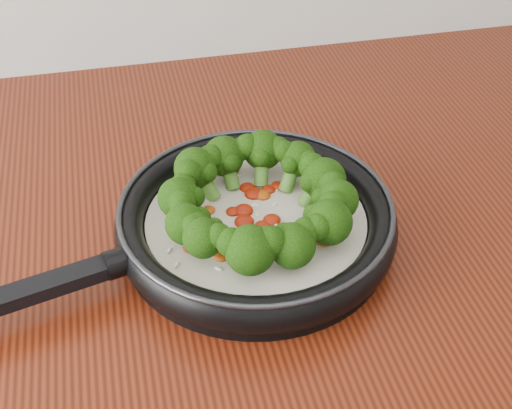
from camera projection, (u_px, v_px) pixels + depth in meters
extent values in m
cylinder|color=black|center=(256.00, 236.00, 0.76)|extent=(0.35, 0.35, 0.01)
torus|color=black|center=(256.00, 221.00, 0.74)|extent=(0.36, 0.36, 0.03)
torus|color=#2D2D33|center=(256.00, 206.00, 0.73)|extent=(0.35, 0.35, 0.01)
cube|color=black|center=(40.00, 288.00, 0.66)|extent=(0.17, 0.07, 0.01)
cylinder|color=black|center=(119.00, 262.00, 0.69)|extent=(0.03, 0.04, 0.03)
cylinder|color=beige|center=(256.00, 225.00, 0.75)|extent=(0.29, 0.29, 0.02)
ellipsoid|color=#991907|center=(262.00, 226.00, 0.73)|extent=(0.02, 0.02, 0.01)
ellipsoid|color=#991907|center=(191.00, 247.00, 0.70)|extent=(0.02, 0.02, 0.01)
ellipsoid|color=#B4430B|center=(222.00, 255.00, 0.69)|extent=(0.02, 0.02, 0.01)
ellipsoid|color=#991907|center=(244.00, 211.00, 0.75)|extent=(0.02, 0.02, 0.01)
ellipsoid|color=#991907|center=(272.00, 220.00, 0.74)|extent=(0.02, 0.02, 0.01)
ellipsoid|color=#B4430B|center=(320.00, 202.00, 0.76)|extent=(0.02, 0.02, 0.01)
ellipsoid|color=#991907|center=(277.00, 186.00, 0.78)|extent=(0.02, 0.02, 0.01)
ellipsoid|color=#991907|center=(269.00, 189.00, 0.78)|extent=(0.02, 0.02, 0.01)
ellipsoid|color=#B4430B|center=(263.00, 195.00, 0.77)|extent=(0.02, 0.02, 0.01)
ellipsoid|color=#991907|center=(233.00, 212.00, 0.75)|extent=(0.02, 0.02, 0.01)
ellipsoid|color=#991907|center=(219.00, 239.00, 0.71)|extent=(0.03, 0.03, 0.01)
ellipsoid|color=#B4430B|center=(324.00, 240.00, 0.71)|extent=(0.03, 0.03, 0.01)
ellipsoid|color=#991907|center=(247.00, 188.00, 0.78)|extent=(0.02, 0.02, 0.01)
ellipsoid|color=#991907|center=(254.00, 194.00, 0.77)|extent=(0.03, 0.03, 0.01)
ellipsoid|color=#B4430B|center=(209.00, 210.00, 0.75)|extent=(0.02, 0.02, 0.01)
ellipsoid|color=#991907|center=(281.00, 187.00, 0.78)|extent=(0.01, 0.01, 0.01)
ellipsoid|color=#991907|center=(244.00, 222.00, 0.73)|extent=(0.03, 0.03, 0.01)
ellipsoid|color=#B4430B|center=(188.00, 211.00, 0.75)|extent=(0.02, 0.02, 0.01)
ellipsoid|color=#991907|center=(231.00, 169.00, 0.81)|extent=(0.02, 0.02, 0.01)
ellipsoid|color=white|center=(187.00, 226.00, 0.73)|extent=(0.01, 0.01, 0.00)
ellipsoid|color=white|center=(206.00, 220.00, 0.74)|extent=(0.01, 0.01, 0.00)
ellipsoid|color=white|center=(174.00, 224.00, 0.73)|extent=(0.01, 0.00, 0.00)
ellipsoid|color=white|center=(269.00, 190.00, 0.78)|extent=(0.01, 0.01, 0.00)
ellipsoid|color=white|center=(272.00, 235.00, 0.72)|extent=(0.01, 0.01, 0.00)
ellipsoid|color=white|center=(235.00, 187.00, 0.78)|extent=(0.01, 0.01, 0.00)
ellipsoid|color=white|center=(275.00, 226.00, 0.73)|extent=(0.01, 0.01, 0.00)
ellipsoid|color=white|center=(261.00, 222.00, 0.74)|extent=(0.01, 0.01, 0.00)
ellipsoid|color=white|center=(253.00, 205.00, 0.76)|extent=(0.01, 0.01, 0.00)
ellipsoid|color=white|center=(238.00, 176.00, 0.80)|extent=(0.01, 0.01, 0.00)
ellipsoid|color=white|center=(258.00, 186.00, 0.79)|extent=(0.01, 0.01, 0.00)
ellipsoid|color=white|center=(275.00, 205.00, 0.76)|extent=(0.01, 0.01, 0.00)
ellipsoid|color=white|center=(278.00, 189.00, 0.78)|extent=(0.01, 0.01, 0.00)
ellipsoid|color=white|center=(255.00, 205.00, 0.76)|extent=(0.01, 0.01, 0.00)
ellipsoid|color=white|center=(177.00, 207.00, 0.76)|extent=(0.01, 0.01, 0.00)
ellipsoid|color=white|center=(169.00, 250.00, 0.70)|extent=(0.01, 0.01, 0.00)
ellipsoid|color=white|center=(204.00, 228.00, 0.72)|extent=(0.01, 0.01, 0.00)
ellipsoid|color=white|center=(252.00, 219.00, 0.74)|extent=(0.01, 0.01, 0.00)
ellipsoid|color=white|center=(220.00, 247.00, 0.70)|extent=(0.01, 0.01, 0.00)
ellipsoid|color=white|center=(218.00, 269.00, 0.68)|extent=(0.01, 0.01, 0.00)
ellipsoid|color=white|center=(257.00, 214.00, 0.75)|extent=(0.01, 0.01, 0.00)
ellipsoid|color=white|center=(234.00, 169.00, 0.81)|extent=(0.01, 0.01, 0.00)
ellipsoid|color=white|center=(277.00, 250.00, 0.70)|extent=(0.01, 0.01, 0.00)
ellipsoid|color=white|center=(176.00, 265.00, 0.68)|extent=(0.01, 0.01, 0.00)
cylinder|color=#5B9330|center=(311.00, 194.00, 0.75)|extent=(0.03, 0.02, 0.03)
sphere|color=black|center=(324.00, 179.00, 0.75)|extent=(0.06, 0.06, 0.05)
sphere|color=black|center=(312.00, 166.00, 0.76)|extent=(0.04, 0.04, 0.03)
sphere|color=black|center=(330.00, 185.00, 0.73)|extent=(0.03, 0.03, 0.03)
sphere|color=black|center=(311.00, 182.00, 0.74)|extent=(0.03, 0.03, 0.02)
cylinder|color=#5B9330|center=(290.00, 178.00, 0.77)|extent=(0.03, 0.03, 0.03)
sphere|color=black|center=(298.00, 159.00, 0.77)|extent=(0.05, 0.05, 0.04)
sphere|color=black|center=(284.00, 151.00, 0.77)|extent=(0.03, 0.03, 0.03)
sphere|color=black|center=(308.00, 161.00, 0.76)|extent=(0.03, 0.03, 0.02)
sphere|color=black|center=(290.00, 165.00, 0.76)|extent=(0.02, 0.02, 0.02)
cylinder|color=#5B9330|center=(262.00, 171.00, 0.78)|extent=(0.02, 0.04, 0.04)
sphere|color=black|center=(263.00, 150.00, 0.78)|extent=(0.06, 0.06, 0.05)
sphere|color=black|center=(247.00, 146.00, 0.78)|extent=(0.03, 0.03, 0.03)
sphere|color=black|center=(278.00, 148.00, 0.78)|extent=(0.03, 0.03, 0.03)
sphere|color=black|center=(262.00, 157.00, 0.77)|extent=(0.03, 0.03, 0.02)
cylinder|color=#5B9330|center=(230.00, 176.00, 0.78)|extent=(0.02, 0.03, 0.03)
sphere|color=black|center=(224.00, 156.00, 0.78)|extent=(0.06, 0.06, 0.05)
sphere|color=black|center=(211.00, 157.00, 0.76)|extent=(0.03, 0.03, 0.03)
sphere|color=black|center=(239.00, 150.00, 0.78)|extent=(0.03, 0.03, 0.03)
sphere|color=black|center=(230.00, 162.00, 0.77)|extent=(0.03, 0.03, 0.02)
cylinder|color=#5B9330|center=(207.00, 186.00, 0.76)|extent=(0.03, 0.03, 0.04)
sphere|color=black|center=(195.00, 168.00, 0.76)|extent=(0.06, 0.06, 0.05)
sphere|color=black|center=(188.00, 172.00, 0.74)|extent=(0.04, 0.04, 0.03)
sphere|color=black|center=(208.00, 158.00, 0.76)|extent=(0.03, 0.03, 0.03)
sphere|color=black|center=(207.00, 172.00, 0.75)|extent=(0.03, 0.03, 0.02)
cylinder|color=#5B9330|center=(194.00, 209.00, 0.73)|extent=(0.03, 0.02, 0.03)
sphere|color=black|center=(179.00, 198.00, 0.72)|extent=(0.05, 0.05, 0.04)
sphere|color=black|center=(182.00, 203.00, 0.71)|extent=(0.03, 0.03, 0.03)
sphere|color=black|center=(183.00, 184.00, 0.73)|extent=(0.03, 0.03, 0.03)
sphere|color=black|center=(195.00, 197.00, 0.72)|extent=(0.03, 0.03, 0.02)
cylinder|color=#5B9330|center=(201.00, 231.00, 0.71)|extent=(0.03, 0.02, 0.03)
sphere|color=black|center=(186.00, 224.00, 0.69)|extent=(0.05, 0.05, 0.04)
sphere|color=black|center=(198.00, 226.00, 0.68)|extent=(0.03, 0.03, 0.03)
sphere|color=black|center=(182.00, 210.00, 0.70)|extent=(0.03, 0.03, 0.02)
sphere|color=black|center=(201.00, 217.00, 0.70)|extent=(0.03, 0.03, 0.02)
cylinder|color=#5B9330|center=(215.00, 242.00, 0.69)|extent=(0.03, 0.03, 0.04)
sphere|color=black|center=(203.00, 238.00, 0.67)|extent=(0.05, 0.05, 0.04)
sphere|color=black|center=(219.00, 236.00, 0.66)|extent=(0.03, 0.03, 0.03)
sphere|color=black|center=(194.00, 226.00, 0.67)|extent=(0.03, 0.03, 0.02)
sphere|color=black|center=(214.00, 228.00, 0.68)|extent=(0.02, 0.02, 0.02)
cylinder|color=#5B9330|center=(252.00, 251.00, 0.68)|extent=(0.02, 0.04, 0.04)
sphere|color=black|center=(250.00, 250.00, 0.65)|extent=(0.06, 0.06, 0.05)
sphere|color=black|center=(270.00, 241.00, 0.65)|extent=(0.04, 0.04, 0.03)
sphere|color=black|center=(231.00, 242.00, 0.65)|extent=(0.03, 0.03, 0.03)
sphere|color=black|center=(251.00, 237.00, 0.67)|extent=(0.03, 0.03, 0.02)
cylinder|color=#5B9330|center=(284.00, 248.00, 0.69)|extent=(0.02, 0.03, 0.03)
sphere|color=black|center=(293.00, 246.00, 0.66)|extent=(0.06, 0.06, 0.05)
sphere|color=black|center=(306.00, 231.00, 0.67)|extent=(0.03, 0.03, 0.03)
sphere|color=black|center=(275.00, 244.00, 0.66)|extent=(0.03, 0.03, 0.03)
sphere|color=black|center=(285.00, 234.00, 0.68)|extent=(0.03, 0.03, 0.02)
cylinder|color=#5B9330|center=(313.00, 230.00, 0.70)|extent=(0.03, 0.03, 0.04)
sphere|color=black|center=(329.00, 222.00, 0.69)|extent=(0.06, 0.06, 0.05)
sphere|color=black|center=(333.00, 205.00, 0.69)|extent=(0.04, 0.04, 0.03)
sphere|color=black|center=(318.00, 227.00, 0.67)|extent=(0.03, 0.03, 0.03)
sphere|color=black|center=(314.00, 215.00, 0.69)|extent=(0.03, 0.03, 0.02)
cylinder|color=#5B9330|center=(320.00, 212.00, 0.73)|extent=(0.04, 0.03, 0.04)
sphere|color=black|center=(338.00, 200.00, 0.71)|extent=(0.05, 0.05, 0.04)
sphere|color=black|center=(333.00, 184.00, 0.72)|extent=(0.03, 0.03, 0.03)
sphere|color=black|center=(334.00, 206.00, 0.70)|extent=(0.03, 0.03, 0.03)
sphere|color=black|center=(322.00, 198.00, 0.71)|extent=(0.03, 0.03, 0.02)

